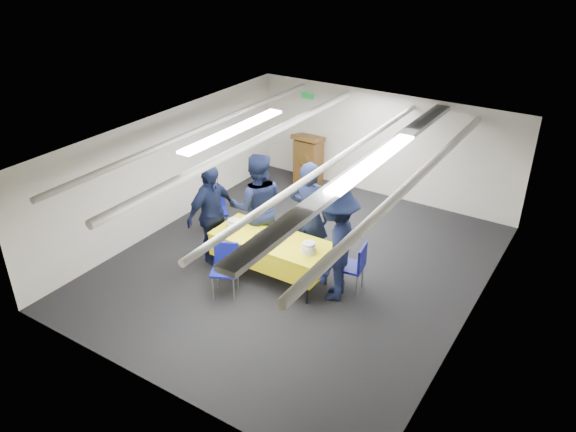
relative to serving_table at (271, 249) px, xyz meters
The scene contains 14 objects.
ground 0.82m from the serving_table, 72.37° to the left, with size 7.00×7.00×0.00m, color black.
room_shell 1.61m from the serving_table, 74.33° to the left, with size 6.00×7.00×2.30m.
serving_table is the anchor object (origin of this frame).
sheet_cake 0.26m from the serving_table, 86.78° to the right, with size 0.46×0.35×0.08m.
plate_stack_left 0.79m from the serving_table, behind, with size 0.24×0.24×0.16m.
plate_stack_right 0.81m from the serving_table, ahead, with size 0.25×0.25×0.18m.
podium 3.88m from the serving_table, 111.43° to the left, with size 0.62×0.53×1.25m.
chair_near 0.83m from the serving_table, 118.39° to the right, with size 0.56×0.56×0.87m.
chair_right 1.43m from the serving_table, 16.34° to the left, with size 0.48×0.48×0.87m.
chair_left 2.00m from the serving_table, 156.72° to the left, with size 0.59×0.59×0.87m.
sailor_a 0.88m from the serving_table, 66.86° to the left, with size 0.71×0.47×1.95m, color black.
sailor_b 0.88m from the serving_table, 141.88° to the left, with size 0.96×0.75×1.98m, color black.
sailor_c 1.25m from the serving_table, behind, with size 1.07×0.45×1.83m, color black.
sailor_d 1.22m from the serving_table, ahead, with size 1.24×0.71×1.92m, color black.
Camera 1 is at (4.38, -7.21, 5.44)m, focal length 35.00 mm.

